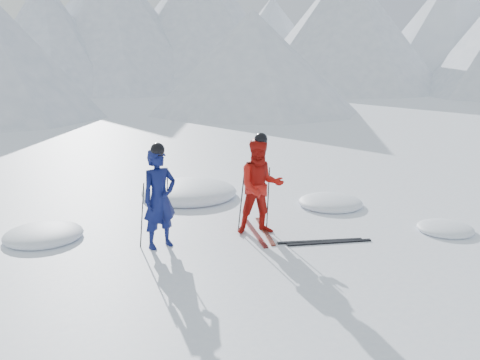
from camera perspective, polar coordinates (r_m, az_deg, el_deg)
ground at (r=10.98m, az=7.65°, el=-5.17°), size 160.00×160.00×0.00m
mountain_range at (r=45.08m, az=-17.19°, el=17.13°), size 106.15×62.94×15.53m
skier_blue at (r=9.59m, az=-9.03°, el=-2.09°), size 0.74×0.53×1.89m
skier_red at (r=10.23m, az=2.32°, el=-0.73°), size 1.16×1.05×1.96m
pole_blue_left at (r=9.70m, az=-10.94°, el=-3.92°), size 0.13×0.09×1.26m
pole_blue_right at (r=9.99m, az=-8.23°, el=-3.29°), size 0.13×0.07×1.26m
pole_red_left at (r=10.35m, az=0.14°, el=-2.42°), size 0.13×0.10×1.30m
pole_red_right at (r=10.60m, az=3.17°, el=-2.06°), size 0.13×0.09×1.30m
ski_worn_left at (r=10.44m, az=1.72°, el=-5.96°), size 0.67×1.63×0.03m
ski_worn_right at (r=10.57m, az=2.80°, el=-5.72°), size 0.78×1.59×0.03m
ski_loose_a at (r=10.11m, az=8.98°, el=-6.80°), size 1.58×0.80×0.03m
ski_loose_b at (r=10.07m, az=9.98°, el=-6.92°), size 1.60×0.74×0.03m
snow_lumps at (r=12.45m, az=-3.74°, el=-2.81°), size 8.47×7.09×0.54m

